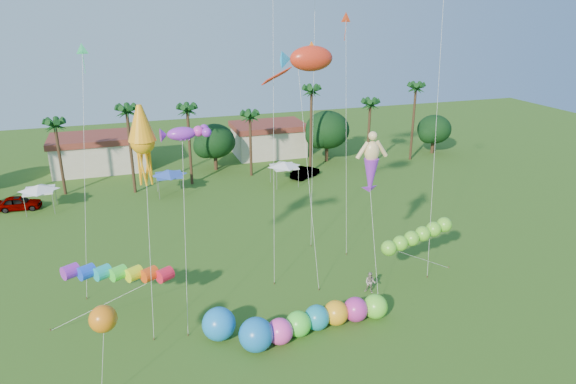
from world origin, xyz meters
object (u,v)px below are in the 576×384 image
object	(u,v)px
car_a	(19,203)
blue_ball	(219,324)
car_b	(305,172)
caterpillar_inflatable	(310,321)
spectator_b	(370,283)

from	to	relation	value
car_a	blue_ball	distance (m)	34.27
car_a	car_b	distance (m)	33.92
car_a	caterpillar_inflatable	distance (m)	38.69
caterpillar_inflatable	blue_ball	bearing A→B (deg)	160.69
car_b	blue_ball	world-z (taller)	blue_ball
car_b	car_a	bearing A→B (deg)	58.35
car_a	spectator_b	distance (m)	40.20
car_a	blue_ball	xyz separation A→B (m)	(16.60, -29.98, 0.36)
car_a	car_b	world-z (taller)	car_a
spectator_b	blue_ball	distance (m)	12.61
car_b	spectator_b	xyz separation A→B (m)	(-4.88, -28.54, 0.13)
car_a	caterpillar_inflatable	size ratio (longest dim) A/B	0.41
caterpillar_inflatable	car_a	bearing A→B (deg)	119.25
car_b	spectator_b	distance (m)	28.95
caterpillar_inflatable	blue_ball	size ratio (longest dim) A/B	4.95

